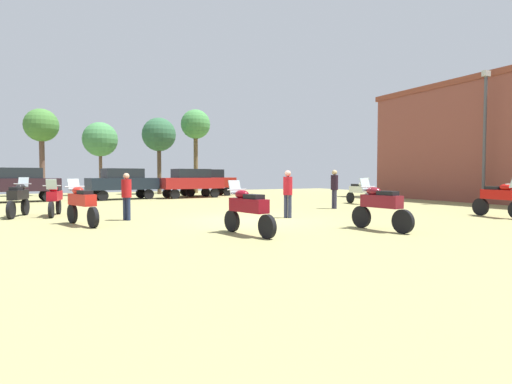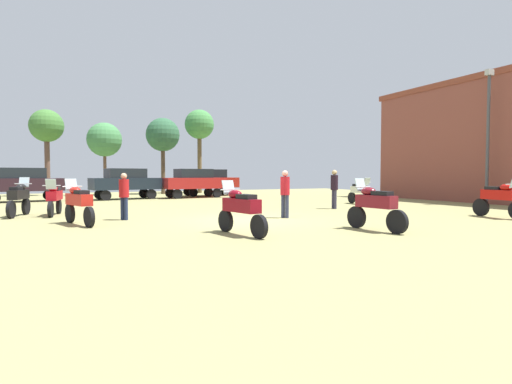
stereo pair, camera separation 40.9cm
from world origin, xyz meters
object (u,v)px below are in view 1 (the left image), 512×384
Objects in this scene: tree_4 at (196,126)px; tree_5 at (159,135)px; motorcycle_5 at (82,202)px; person_2 at (288,190)px; motorcycle_6 at (359,191)px; tree_3 at (41,127)px; car_2 at (123,181)px; tree_2 at (100,140)px; motorcycle_3 at (55,198)px; car_3 at (18,182)px; motorcycle_4 at (499,198)px; lamp_post at (485,131)px; motorcycle_2 at (18,198)px; motorcycle_1 at (380,205)px; motorcycle_7 at (248,208)px; car_1 at (191,181)px; person_3 at (127,193)px; car_5 at (206,180)px; person_1 at (334,186)px.

tree_4 reaches higher than tree_5.
person_2 is at bearing -26.49° from motorcycle_5.
motorcycle_6 is 0.32× the size of tree_3.
tree_4 is (7.20, 6.63, 4.70)m from car_2.
motorcycle_5 is 20.08m from tree_2.
motorcycle_3 is 10.02m from car_3.
car_3 reaches higher than motorcycle_5.
motorcycle_4 is 7.87m from lamp_post.
motorcycle_4 is at bearing -13.02° from motorcycle_2.
lamp_post is at bearing 15.70° from motorcycle_1.
tree_2 is at bearing 82.43° from motorcycle_7.
tree_2 is (-1.13, 23.78, 3.60)m from motorcycle_7.
tree_2 reaches higher than car_1.
motorcycle_2 is at bearing -127.62° from tree_4.
person_2 is at bearing 37.51° from person_3.
motorcycle_7 is 0.34× the size of tree_5.
person_2 is 21.37m from tree_2.
car_1 is 0.71× the size of tree_5.
tree_2 reaches higher than car_3.
car_3 is 13.25m from person_3.
motorcycle_3 is at bearing 83.92° from motorcycle_5.
motorcycle_1 is at bearing -70.80° from tree_3.
motorcycle_7 is at bearing -87.28° from tree_2.
motorcycle_1 is 0.30× the size of lamp_post.
tree_5 is (7.18, 19.45, 4.12)m from motorcycle_5.
tree_3 is (-8.30, 21.52, 4.15)m from person_2.
motorcycle_1 is 24.95m from tree_5.
car_5 is (11.62, 11.35, 0.44)m from motorcycle_2.
tree_5 is at bearing -106.51° from motorcycle_3.
person_2 is (8.88, -4.93, 0.29)m from motorcycle_2.
person_2 is at bearing -68.91° from tree_3.
lamp_post is (12.82, 0.90, 2.91)m from person_2.
tree_2 is at bearing 94.78° from motorcycle_1.
motorcycle_6 is 18.16m from tree_5.
car_1 is (-6.29, 9.98, 0.46)m from motorcycle_6.
motorcycle_4 is at bearing -58.35° from tree_3.
car_5 reaches higher than motorcycle_3.
person_3 is at bearing 15.08° from motorcycle_6.
car_3 is (-6.29, 17.63, 0.46)m from motorcycle_7.
car_3 is 0.80× the size of tree_2.
motorcycle_2 is 13.20m from person_1.
car_3 reaches higher than person_2.
tree_2 is at bearing -176.95° from tree_4.
tree_5 is at bearing -170.69° from tree_4.
motorcycle_1 is 13.06m from motorcycle_2.
person_2 is 0.24× the size of tree_4.
tree_3 is at bearing 46.26° from car_1.
tree_5 is (3.86, 6.08, 3.68)m from car_2.
person_2 is at bearing -54.16° from person_1.
tree_4 is at bearing 3.05° from tree_2.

